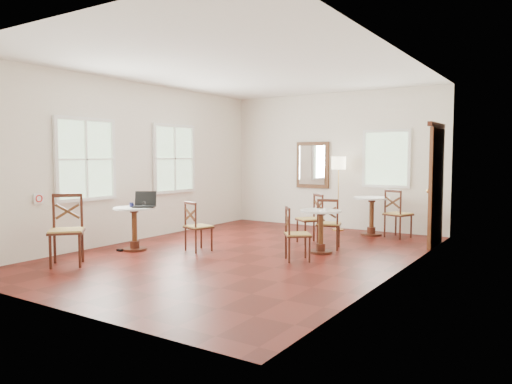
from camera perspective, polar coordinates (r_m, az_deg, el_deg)
ground at (r=8.10m, az=-1.16°, el=-7.21°), size 7.00×7.00×0.00m
room_shell at (r=8.20m, az=-0.46°, el=6.21°), size 5.02×7.02×3.01m
cafe_table_near at (r=8.54m, az=-14.06°, el=-3.62°), size 0.70×0.70×0.74m
cafe_table_mid at (r=8.14m, az=7.60°, el=-4.02°), size 0.68×0.68×0.72m
cafe_table_back at (r=10.12m, az=13.39°, el=-2.27°), size 0.73×0.73×0.77m
chair_near_a at (r=8.29m, az=-6.89°, el=-4.02°), size 0.49×0.49×0.84m
chair_near_b at (r=7.69m, az=-21.30°, el=-4.17°), size 0.68×0.68×1.05m
chair_mid_a at (r=8.52m, az=8.48°, el=-3.70°), size 0.51×0.51×0.88m
chair_mid_b at (r=7.52m, az=4.72°, el=-4.93°), size 0.54×0.54×0.83m
chair_back_a at (r=9.96m, az=16.23°, el=-2.46°), size 0.56×0.56×0.95m
chair_back_b at (r=9.02m, az=6.46°, el=-3.15°), size 0.59×0.59×0.91m
floor_lamp at (r=10.59m, az=9.66°, el=2.80°), size 0.31×0.31×1.59m
laptop at (r=8.51m, az=-12.90°, el=-1.28°), size 0.47×0.45×0.26m
mouse at (r=8.48m, az=-13.00°, el=-1.62°), size 0.11×0.08×0.04m
navy_mug at (r=8.55m, az=-14.38°, el=-1.46°), size 0.10×0.06×0.08m
water_glass at (r=8.41m, az=-12.97°, el=-1.44°), size 0.06×0.06×0.10m
power_adapter at (r=8.59m, az=-15.68°, el=-6.58°), size 0.10×0.06×0.04m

